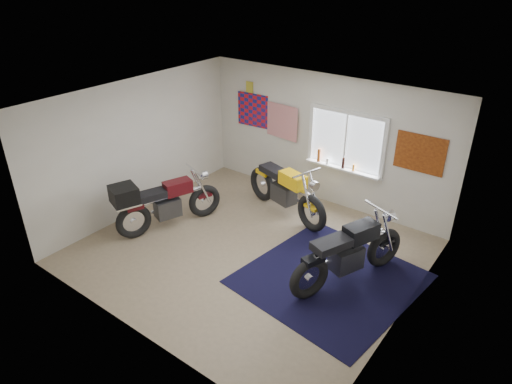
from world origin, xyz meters
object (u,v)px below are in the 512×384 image
Objects in this scene: black_chrome_bike at (349,254)px; maroon_tourer at (161,203)px; navy_rug at (330,279)px; yellow_triumph at (285,191)px.

black_chrome_bike reaches higher than maroon_tourer.
maroon_tourer is (-3.34, -0.55, 0.56)m from navy_rug.
yellow_triumph is 1.03× the size of black_chrome_bike.
black_chrome_bike reaches higher than navy_rug.
yellow_triumph is 2.33m from black_chrome_bike.
navy_rug is at bearing -20.78° from yellow_triumph.
maroon_tourer is (-3.56, -0.69, 0.06)m from black_chrome_bike.
maroon_tourer is at bearing -113.08° from yellow_triumph.
navy_rug is 1.16× the size of yellow_triumph.
black_chrome_bike reaches higher than yellow_triumph.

